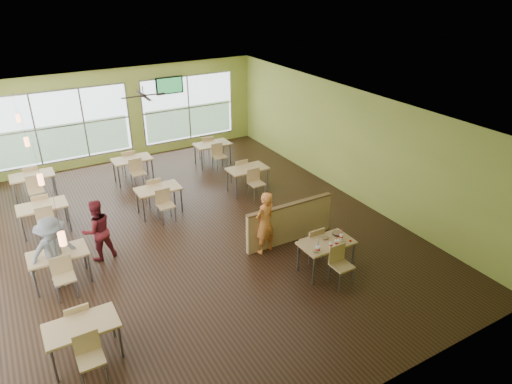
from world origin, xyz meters
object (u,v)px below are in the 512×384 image
Objects in this scene: half_wall_divider at (290,222)px; food_basket at (337,233)px; man_plaid at (265,223)px; main_table at (326,247)px.

half_wall_divider reaches higher than food_basket.
man_plaid is 1.69m from food_basket.
main_table is at bearing -161.99° from food_basket.
main_table is 0.45m from food_basket.
half_wall_divider is 1.40m from food_basket.
man_plaid reaches higher than half_wall_divider.
half_wall_divider is (0.00, 1.45, -0.11)m from main_table.
man_plaid is at bearing 120.12° from main_table.
main_table is 0.63× the size of half_wall_divider.
half_wall_divider reaches higher than main_table.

